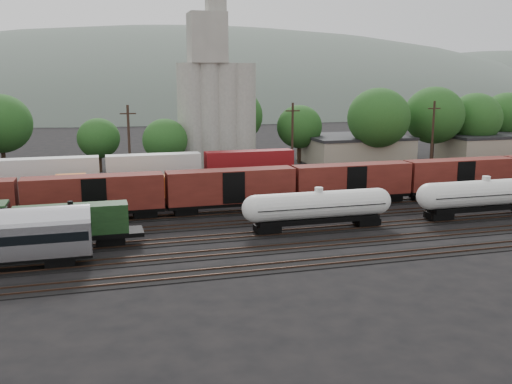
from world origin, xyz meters
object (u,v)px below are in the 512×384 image
object	(u,v)px
orange_locomotive	(109,191)
green_locomotive	(37,225)
grain_silo	(216,104)
tank_car_a	(318,207)

from	to	relation	value
orange_locomotive	green_locomotive	bearing A→B (deg)	-114.31
green_locomotive	grain_silo	size ratio (longest dim) A/B	0.59
tank_car_a	orange_locomotive	distance (m)	25.52
green_locomotive	grain_silo	distance (m)	48.97
orange_locomotive	grain_silo	distance (m)	33.13
tank_car_a	green_locomotive	bearing A→B (deg)	180.00
green_locomotive	tank_car_a	world-z (taller)	green_locomotive
grain_silo	orange_locomotive	bearing A→B (deg)	-125.50
tank_car_a	grain_silo	bearing A→B (deg)	92.93
green_locomotive	tank_car_a	distance (m)	27.42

